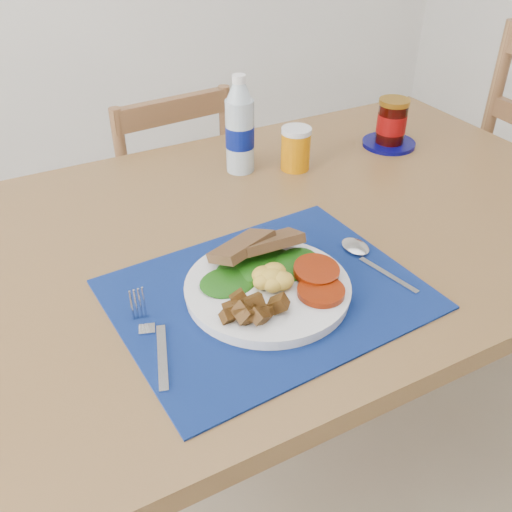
{
  "coord_description": "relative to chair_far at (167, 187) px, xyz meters",
  "views": [
    {
      "loc": [
        -0.51,
        -0.63,
        1.34
      ],
      "look_at": [
        -0.15,
        0.05,
        0.8
      ],
      "focal_mm": 40.0,
      "sensor_mm": 36.0,
      "label": 1
    }
  ],
  "objects": [
    {
      "name": "spoon",
      "position": [
        0.08,
        -0.84,
        0.23
      ],
      "size": [
        0.04,
        0.19,
        0.01
      ],
      "rotation": [
        0.0,
        0.0,
        0.19
      ],
      "color": "#B2B5BA",
      "rests_on": "placemat"
    },
    {
      "name": "breakfast_plate",
      "position": [
        -0.13,
        -0.85,
        0.25
      ],
      "size": [
        0.27,
        0.27,
        0.06
      ],
      "rotation": [
        0.0,
        0.0,
        0.2
      ],
      "color": "silver",
      "rests_on": "placemat"
    },
    {
      "name": "jam_on_saucer",
      "position": [
        0.44,
        -0.47,
        0.28
      ],
      "size": [
        0.13,
        0.13,
        0.12
      ],
      "color": "#050551",
      "rests_on": "table"
    },
    {
      "name": "table",
      "position": [
        0.02,
        -0.66,
        0.14
      ],
      "size": [
        1.4,
        0.9,
        0.75
      ],
      "color": "brown",
      "rests_on": "ground"
    },
    {
      "name": "juice_glass",
      "position": [
        0.16,
        -0.47,
        0.27
      ],
      "size": [
        0.07,
        0.07,
        0.09
      ],
      "primitive_type": "cylinder",
      "color": "#CD7405",
      "rests_on": "table"
    },
    {
      "name": "placemat",
      "position": [
        -0.12,
        -0.85,
        0.23
      ],
      "size": [
        0.51,
        0.41,
        0.0
      ],
      "primitive_type": "cube",
      "rotation": [
        0.0,
        0.0,
        0.06
      ],
      "color": "#040F32",
      "rests_on": "table"
    },
    {
      "name": "chair_far",
      "position": [
        0.0,
        0.0,
        0.0
      ],
      "size": [
        0.4,
        0.38,
        1.01
      ],
      "rotation": [
        0.0,
        0.0,
        3.22
      ],
      "color": "brown",
      "rests_on": "ground"
    },
    {
      "name": "fork",
      "position": [
        -0.33,
        -0.87,
        0.23
      ],
      "size": [
        0.05,
        0.19,
        0.0
      ],
      "rotation": [
        0.0,
        0.0,
        -0.32
      ],
      "color": "#B2B5BA",
      "rests_on": "placemat"
    },
    {
      "name": "water_bottle",
      "position": [
        0.05,
        -0.42,
        0.33
      ],
      "size": [
        0.06,
        0.06,
        0.22
      ],
      "color": "#ADBFCC",
      "rests_on": "table"
    }
  ]
}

